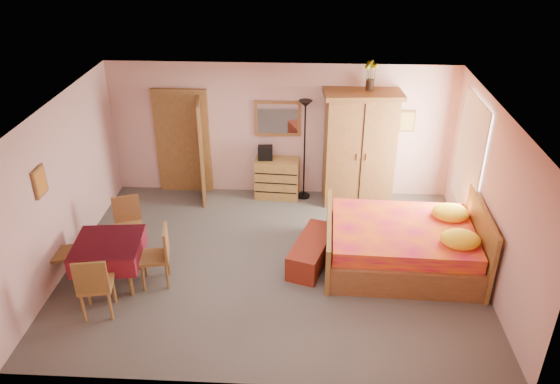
# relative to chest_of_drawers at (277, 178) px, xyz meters

# --- Properties ---
(floor) EXTENTS (6.50, 6.50, 0.00)m
(floor) POSITION_rel_chest_of_drawers_xyz_m (0.06, -2.27, -0.40)
(floor) COLOR #635F58
(floor) RESTS_ON ground
(ceiling) EXTENTS (6.50, 6.50, 0.00)m
(ceiling) POSITION_rel_chest_of_drawers_xyz_m (0.06, -2.27, 2.20)
(ceiling) COLOR brown
(ceiling) RESTS_ON wall_back
(wall_back) EXTENTS (6.50, 0.10, 2.60)m
(wall_back) POSITION_rel_chest_of_drawers_xyz_m (0.06, 0.23, 0.90)
(wall_back) COLOR beige
(wall_back) RESTS_ON floor
(wall_front) EXTENTS (6.50, 0.10, 2.60)m
(wall_front) POSITION_rel_chest_of_drawers_xyz_m (0.06, -4.77, 0.90)
(wall_front) COLOR beige
(wall_front) RESTS_ON floor
(wall_left) EXTENTS (0.10, 5.00, 2.60)m
(wall_left) POSITION_rel_chest_of_drawers_xyz_m (-3.19, -2.27, 0.90)
(wall_left) COLOR beige
(wall_left) RESTS_ON floor
(wall_right) EXTENTS (0.10, 5.00, 2.60)m
(wall_right) POSITION_rel_chest_of_drawers_xyz_m (3.31, -2.27, 0.90)
(wall_right) COLOR beige
(wall_right) RESTS_ON floor
(doorway) EXTENTS (1.06, 0.12, 2.15)m
(doorway) POSITION_rel_chest_of_drawers_xyz_m (-1.84, 0.20, 0.63)
(doorway) COLOR #9E6B35
(doorway) RESTS_ON floor
(window) EXTENTS (0.08, 1.40, 1.95)m
(window) POSITION_rel_chest_of_drawers_xyz_m (3.27, -1.07, 1.05)
(window) COLOR white
(window) RESTS_ON wall_right
(picture_left) EXTENTS (0.04, 0.32, 0.42)m
(picture_left) POSITION_rel_chest_of_drawers_xyz_m (-3.16, -2.87, 1.30)
(picture_left) COLOR orange
(picture_left) RESTS_ON wall_left
(picture_back) EXTENTS (0.30, 0.04, 0.40)m
(picture_back) POSITION_rel_chest_of_drawers_xyz_m (2.41, 0.20, 1.15)
(picture_back) COLOR #D8BF59
(picture_back) RESTS_ON wall_back
(chest_of_drawers) EXTENTS (0.86, 0.47, 0.79)m
(chest_of_drawers) POSITION_rel_chest_of_drawers_xyz_m (0.00, 0.00, 0.00)
(chest_of_drawers) COLOR #AF803B
(chest_of_drawers) RESTS_ON floor
(wall_mirror) EXTENTS (0.87, 0.08, 0.69)m
(wall_mirror) POSITION_rel_chest_of_drawers_xyz_m (0.00, 0.21, 1.15)
(wall_mirror) COLOR silver
(wall_mirror) RESTS_ON wall_back
(stereo) EXTENTS (0.29, 0.22, 0.26)m
(stereo) POSITION_rel_chest_of_drawers_xyz_m (-0.23, 0.02, 0.53)
(stereo) COLOR black
(stereo) RESTS_ON chest_of_drawers
(floor_lamp) EXTENTS (0.33, 0.33, 1.98)m
(floor_lamp) POSITION_rel_chest_of_drawers_xyz_m (0.52, 0.02, 0.59)
(floor_lamp) COLOR black
(floor_lamp) RESTS_ON floor
(wardrobe) EXTENTS (1.45, 0.82, 2.19)m
(wardrobe) POSITION_rel_chest_of_drawers_xyz_m (1.54, -0.06, 0.70)
(wardrobe) COLOR olive
(wardrobe) RESTS_ON floor
(sunflower_vase) EXTENTS (0.22, 0.22, 0.53)m
(sunflower_vase) POSITION_rel_chest_of_drawers_xyz_m (1.65, 0.02, 2.06)
(sunflower_vase) COLOR yellow
(sunflower_vase) RESTS_ON wardrobe
(bed) EXTENTS (2.48, 1.99, 1.12)m
(bed) POSITION_rel_chest_of_drawers_xyz_m (2.10, -2.14, 0.16)
(bed) COLOR #CE1444
(bed) RESTS_ON floor
(bench) EXTENTS (0.83, 1.35, 0.42)m
(bench) POSITION_rel_chest_of_drawers_xyz_m (0.69, -2.19, -0.19)
(bench) COLOR maroon
(bench) RESTS_ON floor
(dining_table) EXTENTS (1.06, 1.06, 0.71)m
(dining_table) POSITION_rel_chest_of_drawers_xyz_m (-2.36, -2.85, -0.04)
(dining_table) COLOR maroon
(dining_table) RESTS_ON floor
(chair_south) EXTENTS (0.52, 0.52, 0.99)m
(chair_south) POSITION_rel_chest_of_drawers_xyz_m (-2.31, -3.56, 0.10)
(chair_south) COLOR #B0793B
(chair_south) RESTS_ON floor
(chair_north) EXTENTS (0.57, 0.57, 0.96)m
(chair_north) POSITION_rel_chest_of_drawers_xyz_m (-2.29, -2.08, 0.09)
(chair_north) COLOR #AB733A
(chair_north) RESTS_ON floor
(chair_west) EXTENTS (0.51, 0.51, 0.91)m
(chair_west) POSITION_rel_chest_of_drawers_xyz_m (-3.11, -2.81, 0.06)
(chair_west) COLOR olive
(chair_west) RESTS_ON floor
(chair_east) EXTENTS (0.51, 0.51, 0.95)m
(chair_east) POSITION_rel_chest_of_drawers_xyz_m (-1.68, -2.85, 0.08)
(chair_east) COLOR olive
(chair_east) RESTS_ON floor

